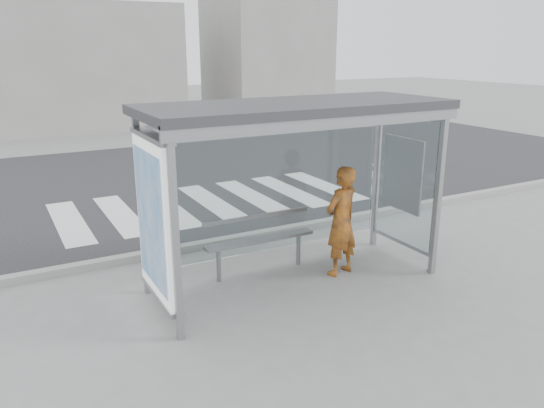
{
  "coord_description": "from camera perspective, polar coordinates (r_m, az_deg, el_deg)",
  "views": [
    {
      "loc": [
        -3.7,
        -6.1,
        3.33
      ],
      "look_at": [
        -0.28,
        0.2,
        1.19
      ],
      "focal_mm": 35.0,
      "sensor_mm": 36.0,
      "label": 1
    }
  ],
  "objects": [
    {
      "name": "soda_can",
      "position": [
        8.57,
        16.63,
        -6.75
      ],
      "size": [
        0.13,
        0.11,
        0.06
      ],
      "primitive_type": "cylinder",
      "rotation": [
        0.0,
        1.57,
        0.46
      ],
      "color": "#D13D79",
      "rests_on": "ground"
    },
    {
      "name": "person",
      "position": [
        7.93,
        7.46,
        -1.85
      ],
      "size": [
        0.69,
        0.54,
        1.67
      ],
      "primitive_type": "imported",
      "rotation": [
        0.0,
        0.0,
        3.39
      ],
      "color": "orange",
      "rests_on": "ground"
    },
    {
      "name": "bench",
      "position": [
        8.01,
        -1.35,
        -3.8
      ],
      "size": [
        1.75,
        0.22,
        0.9
      ],
      "color": "slate",
      "rests_on": "ground"
    },
    {
      "name": "building_right",
      "position": [
        27.24,
        -0.7,
        16.97
      ],
      "size": [
        5.0,
        5.0,
        7.0
      ],
      "primitive_type": "cube",
      "color": "gray",
      "rests_on": "ground"
    },
    {
      "name": "crosswalk",
      "position": [
        11.88,
        -6.58,
        0.23
      ],
      "size": [
        6.55,
        3.0,
        0.0
      ],
      "color": "silver",
      "rests_on": "ground"
    },
    {
      "name": "building_center",
      "position": [
        24.4,
        -20.32,
        13.68
      ],
      "size": [
        8.0,
        5.0,
        5.0
      ],
      "primitive_type": "cube",
      "color": "gray",
      "rests_on": "ground"
    },
    {
      "name": "curb",
      "position": [
        9.44,
        -3.56,
        -3.68
      ],
      "size": [
        30.0,
        0.18,
        0.12
      ],
      "primitive_type": "cube",
      "color": "gray",
      "rests_on": "ground"
    },
    {
      "name": "bus_shelter",
      "position": [
        7.13,
        -0.1,
        5.73
      ],
      "size": [
        4.25,
        1.65,
        2.62
      ],
      "color": "gray",
      "rests_on": "ground"
    },
    {
      "name": "ground",
      "position": [
        7.87,
        2.53,
        -8.43
      ],
      "size": [
        80.0,
        80.0,
        0.0
      ],
      "primitive_type": "plane",
      "color": "slate",
      "rests_on": "ground"
    },
    {
      "name": "road",
      "position": [
        14.01,
        -12.34,
        2.5
      ],
      "size": [
        30.0,
        10.0,
        0.01
      ],
      "primitive_type": "cube",
      "color": "black",
      "rests_on": "ground"
    }
  ]
}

